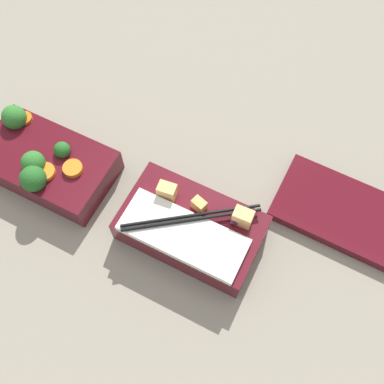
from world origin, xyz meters
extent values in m
plane|color=gray|center=(0.00, 0.00, 0.00)|extent=(3.00, 3.00, 0.00)
cube|color=#510F19|center=(-0.15, 0.01, 0.03)|extent=(0.22, 0.13, 0.05)
sphere|color=#236023|center=(-0.13, 0.03, 0.06)|extent=(0.03, 0.03, 0.03)
sphere|color=#2D7028|center=(-0.15, -0.01, 0.06)|extent=(0.04, 0.04, 0.04)
sphere|color=#236023|center=(-0.13, -0.04, 0.06)|extent=(0.04, 0.04, 0.04)
sphere|color=#2D7028|center=(-0.23, 0.05, 0.06)|extent=(0.04, 0.04, 0.04)
cylinder|color=orange|center=(-0.22, 0.06, 0.05)|extent=(0.04, 0.04, 0.01)
cylinder|color=orange|center=(-0.13, -0.02, 0.05)|extent=(0.05, 0.05, 0.01)
cylinder|color=orange|center=(-0.15, -0.03, 0.05)|extent=(0.04, 0.04, 0.01)
cylinder|color=orange|center=(-0.09, 0.01, 0.06)|extent=(0.03, 0.03, 0.01)
cube|color=#510F19|center=(0.12, 0.02, 0.03)|extent=(0.22, 0.13, 0.05)
cube|color=white|center=(0.12, -0.01, 0.06)|extent=(0.19, 0.08, 0.01)
cube|color=#EAB266|center=(0.07, 0.04, 0.07)|extent=(0.03, 0.02, 0.03)
cube|color=#F4A356|center=(0.12, 0.04, 0.06)|extent=(0.03, 0.02, 0.02)
cube|color=#EAB266|center=(0.19, 0.05, 0.07)|extent=(0.03, 0.02, 0.03)
sphere|color=#4C1E4C|center=(0.18, 0.04, 0.06)|extent=(0.01, 0.01, 0.01)
cylinder|color=black|center=(0.12, 0.01, 0.07)|extent=(0.18, 0.13, 0.01)
cylinder|color=black|center=(0.12, 0.02, 0.07)|extent=(0.18, 0.13, 0.01)
cube|color=#510F19|center=(0.33, 0.16, 0.01)|extent=(0.22, 0.13, 0.02)
camera|label=1|loc=(0.24, -0.22, 0.69)|focal=42.00mm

